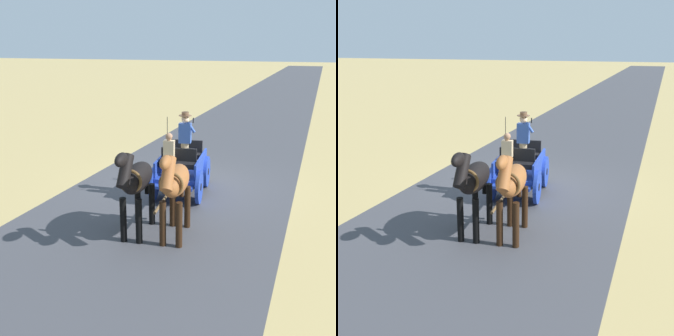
% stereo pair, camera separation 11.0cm
% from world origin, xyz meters
% --- Properties ---
extents(ground_plane, '(200.00, 200.00, 0.00)m').
position_xyz_m(ground_plane, '(0.00, 0.00, 0.00)').
color(ground_plane, tan).
extents(road_surface, '(6.64, 160.00, 0.01)m').
position_xyz_m(road_surface, '(0.00, 0.00, 0.00)').
color(road_surface, '#424247').
rests_on(road_surface, ground).
extents(horse_drawn_carriage, '(1.69, 4.51, 2.50)m').
position_xyz_m(horse_drawn_carriage, '(-0.10, 0.82, 0.82)').
color(horse_drawn_carriage, '#1E3899').
rests_on(horse_drawn_carriage, ground).
extents(horse_near_side, '(0.76, 2.15, 2.21)m').
position_xyz_m(horse_near_side, '(-0.91, 3.77, 1.32)').
color(horse_near_side, brown).
rests_on(horse_near_side, ground).
extents(horse_off_side, '(0.73, 2.14, 2.21)m').
position_xyz_m(horse_off_side, '(-0.02, 3.88, 1.32)').
color(horse_off_side, black).
rests_on(horse_off_side, ground).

